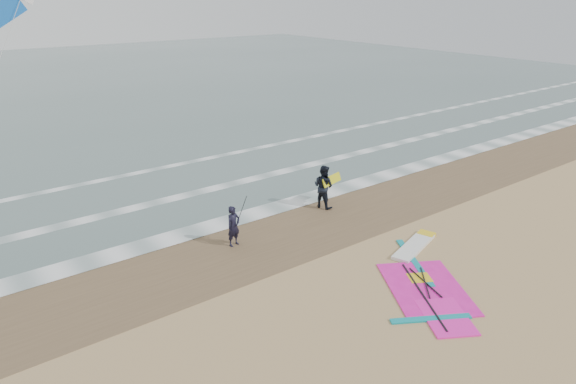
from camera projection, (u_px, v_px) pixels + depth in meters
ground at (398, 297)px, 16.41m from camera, size 120.00×120.00×0.00m
sea_water at (40, 87)px, 52.13m from camera, size 120.00×80.00×0.02m
wet_sand_band at (286, 231)px, 20.88m from camera, size 120.00×5.00×0.01m
foam_waterline at (230, 198)px, 24.17m from camera, size 120.00×9.15×0.02m
windsurf_rig at (424, 276)px, 17.57m from camera, size 5.81×5.50×0.14m
person_standing at (234, 226)px, 19.47m from camera, size 0.65×0.49×1.61m
person_walking at (323, 186)px, 22.88m from camera, size 0.99×1.13×1.98m
held_pole at (240, 215)px, 19.50m from camera, size 0.17×0.86×1.82m
carried_kiteboard at (332, 180)px, 22.93m from camera, size 1.30×0.51×0.39m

